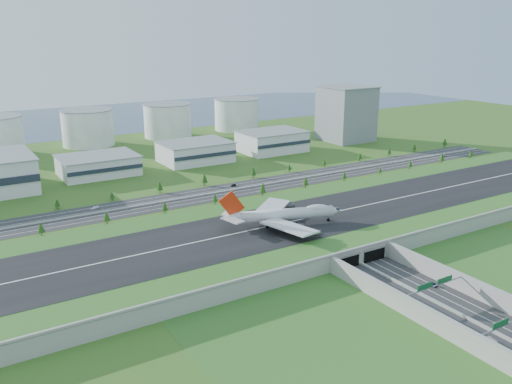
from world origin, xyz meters
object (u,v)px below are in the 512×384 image
car_0 (398,294)px  car_6 (444,155)px  car_1 (491,340)px  car_5 (233,185)px  car_7 (95,208)px  car_2 (432,284)px  boeing_747 (283,214)px  office_tower (346,114)px

car_0 → car_6: 292.13m
car_1 → car_5: 232.24m
car_0 → car_7: bearing=105.4°
car_7 → car_6: bearing=76.8°
car_2 → car_5: 188.65m
boeing_747 → car_1: bearing=-68.3°
car_5 → car_0: bearing=-31.6°
car_0 → car_5: (23.83, 187.50, 0.08)m
car_5 → car_6: (211.97, -15.07, 0.05)m
boeing_747 → car_2: (24.52, -83.10, -13.28)m
car_6 → car_7: (-314.07, 15.37, -0.03)m
car_7 → boeing_747: bearing=24.6°
car_0 → car_2: bearing=-10.3°
car_5 → car_6: car_6 is taller
boeing_747 → car_0: bearing=-68.5°
boeing_747 → car_1: boeing_747 is taller
car_5 → boeing_747: bearing=-39.3°
office_tower → car_7: 302.71m
car_0 → car_5: size_ratio=0.87×
car_0 → car_7: size_ratio=0.75×
car_0 → car_2: (20.19, -1.11, 0.01)m
office_tower → car_7: office_tower is taller
car_1 → car_5: car_5 is taller
boeing_747 → car_2: bearing=-55.1°
car_2 → car_5: (3.64, 188.61, 0.06)m
boeing_747 → car_7: (-73.94, 105.81, -13.19)m
car_5 → office_tower: bearing=91.8°
car_6 → office_tower: bearing=25.9°
car_1 → car_2: size_ratio=0.86×
car_0 → car_6: car_6 is taller
car_6 → car_7: car_6 is taller
car_1 → car_5: (21.14, 231.28, 0.05)m
car_1 → car_5: bearing=67.9°
car_5 → car_7: bearing=-114.5°
car_1 → car_6: size_ratio=0.74×
car_1 → car_7: bearing=92.4°
car_2 → car_6: 276.78m
boeing_747 → car_0: 83.18m
office_tower → car_6: (26.55, -106.25, -26.54)m
car_0 → car_5: bearing=75.6°
car_0 → car_7: (-78.27, 187.80, 0.10)m
car_0 → office_tower: bearing=45.9°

